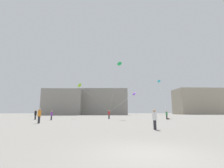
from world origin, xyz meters
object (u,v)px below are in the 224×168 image
at_px(person_in_orange, 39,115).
at_px(kite_violet_diamond, 134,94).
at_px(person_in_purple, 52,115).
at_px(handbag_beside_flyer, 168,119).
at_px(person_in_white, 155,118).
at_px(kite_emerald_diamond, 119,64).
at_px(building_left_hall, 64,102).
at_px(kite_cyan_delta, 159,82).
at_px(person_in_red, 109,114).
at_px(building_right_hall, 197,102).
at_px(building_centre_hall, 103,102).
at_px(kite_lime_diamond, 80,85).
at_px(person_in_black, 36,114).
at_px(person_in_green, 167,115).

xyz_separation_m(person_in_orange, kite_violet_diamond, (15.78, 19.30, 4.87)).
relative_size(person_in_purple, handbag_beside_flyer, 5.07).
xyz_separation_m(person_in_white, kite_emerald_diamond, (-0.40, 22.78, 11.27)).
bearing_deg(building_left_hall, kite_cyan_delta, -50.77).
bearing_deg(person_in_red, kite_cyan_delta, 146.57).
height_order(person_in_white, building_right_hall, building_right_hall).
height_order(person_in_red, building_left_hall, building_left_hall).
xyz_separation_m(person_in_red, person_in_orange, (-9.25, -12.28, 0.04)).
height_order(kite_emerald_diamond, building_centre_hall, kite_emerald_diamond).
bearing_deg(kite_lime_diamond, handbag_beside_flyer, -23.11).
xyz_separation_m(kite_emerald_diamond, building_centre_hall, (-3.25, 45.73, -6.04)).
xyz_separation_m(person_in_purple, kite_emerald_diamond, (12.56, 6.58, 11.26)).
height_order(kite_violet_diamond, handbag_beside_flyer, kite_violet_diamond).
bearing_deg(person_in_black, person_in_purple, -84.95).
bearing_deg(building_centre_hall, kite_cyan_delta, -72.91).
bearing_deg(person_in_green, kite_violet_diamond, -153.63).
height_order(person_in_purple, building_right_hall, building_right_hall).
bearing_deg(kite_cyan_delta, person_in_red, -157.44).
bearing_deg(handbag_beside_flyer, building_centre_hall, 103.30).
bearing_deg(building_right_hall, person_in_orange, -131.38).
bearing_deg(kite_violet_diamond, building_centre_hall, 100.12).
height_order(person_in_green, person_in_purple, person_in_purple).
height_order(person_in_orange, kite_cyan_delta, kite_cyan_delta).
height_order(person_in_red, kite_violet_diamond, kite_violet_diamond).
bearing_deg(person_in_black, handbag_beside_flyer, -60.95).
height_order(kite_cyan_delta, kite_lime_diamond, kite_cyan_delta).
height_order(kite_violet_diamond, building_left_hall, building_left_hall).
xyz_separation_m(kite_violet_diamond, kite_cyan_delta, (5.88, -1.87, 2.68)).
height_order(kite_lime_diamond, building_centre_hall, building_centre_hall).
bearing_deg(person_in_red, building_centre_hall, -145.01).
xyz_separation_m(person_in_black, kite_cyan_delta, (25.79, 7.85, 7.58)).
bearing_deg(handbag_beside_flyer, building_left_hall, 123.14).
bearing_deg(building_left_hall, person_in_purple, -79.64).
distance_m(person_in_red, building_left_hall, 47.54).
distance_m(kite_lime_diamond, building_centre_hall, 43.52).
bearing_deg(kite_lime_diamond, kite_violet_diamond, 8.22).
bearing_deg(kite_violet_diamond, person_in_white, -97.72).
bearing_deg(person_in_black, person_in_red, -49.96).
height_order(person_in_orange, kite_emerald_diamond, kite_emerald_diamond).
xyz_separation_m(person_in_green, kite_emerald_diamond, (-8.39, 5.10, 11.28)).
xyz_separation_m(kite_cyan_delta, kite_lime_diamond, (-19.13, -0.05, -1.01)).
bearing_deg(building_left_hall, kite_emerald_diamond, -62.56).
xyz_separation_m(person_in_black, kite_emerald_diamond, (15.81, 5.17, 11.17)).
relative_size(person_in_green, person_in_purple, 0.98).
bearing_deg(person_in_green, kite_cyan_delta, 170.84).
bearing_deg(person_in_red, kite_emerald_diamond, 169.51).
bearing_deg(handbag_beside_flyer, person_in_red, 167.25).
distance_m(person_in_red, kite_violet_diamond, 10.77).
distance_m(person_in_green, person_in_black, 24.20).
distance_m(kite_lime_diamond, building_left_hall, 40.21).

